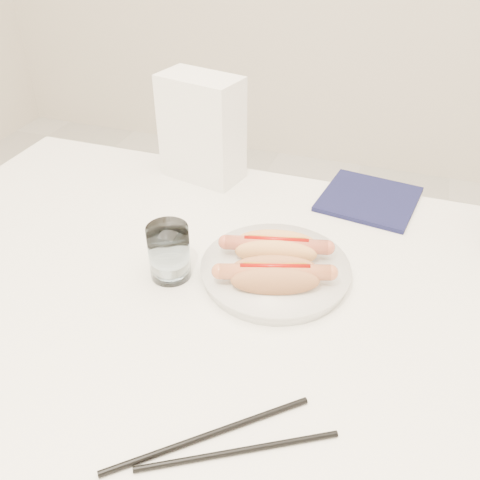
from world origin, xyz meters
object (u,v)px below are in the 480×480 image
(hotdog_left, at_px, (276,248))
(napkin_box, at_px, (202,128))
(table, at_px, (228,331))
(water_glass, at_px, (169,252))
(hotdog_right, at_px, (275,276))
(plate, at_px, (275,272))

(hotdog_left, bearing_deg, napkin_box, 118.33)
(table, distance_m, water_glass, 0.15)
(hotdog_right, height_order, napkin_box, napkin_box)
(hotdog_left, distance_m, hotdog_right, 0.07)
(table, bearing_deg, water_glass, 164.25)
(plate, height_order, hotdog_left, hotdog_left)
(hotdog_right, relative_size, water_glass, 1.80)
(hotdog_left, relative_size, water_glass, 1.79)
(plate, height_order, water_glass, water_glass)
(table, xyz_separation_m, hotdog_left, (0.04, 0.10, 0.10))
(plate, height_order, hotdog_right, hotdog_right)
(hotdog_left, distance_m, napkin_box, 0.34)
(table, xyz_separation_m, hotdog_right, (0.06, 0.03, 0.10))
(hotdog_left, bearing_deg, plate, -88.03)
(table, distance_m, plate, 0.11)
(hotdog_right, bearing_deg, hotdog_left, 86.13)
(plate, xyz_separation_m, napkin_box, (-0.23, 0.27, 0.09))
(hotdog_right, bearing_deg, water_glass, 163.53)
(table, height_order, hotdog_right, hotdog_right)
(plate, distance_m, hotdog_right, 0.05)
(hotdog_right, distance_m, water_glass, 0.16)
(hotdog_right, xyz_separation_m, water_glass, (-0.16, -0.00, 0.01))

